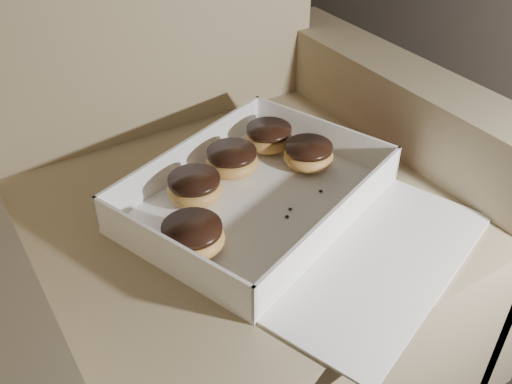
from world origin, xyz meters
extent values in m
cube|color=#94815E|center=(0.75, -0.20, 0.22)|extent=(0.76, 0.76, 0.44)
cube|color=#94815E|center=(0.34, -0.20, 0.29)|extent=(0.13, 0.76, 0.59)
cube|color=#94815E|center=(1.17, -0.20, 0.29)|extent=(0.13, 0.76, 0.59)
cube|color=white|center=(0.79, -0.24, 0.45)|extent=(0.52, 0.45, 0.01)
cube|color=white|center=(0.74, -0.10, 0.48)|extent=(0.41, 0.16, 0.06)
cube|color=white|center=(0.85, -0.39, 0.48)|extent=(0.41, 0.16, 0.06)
cube|color=white|center=(0.59, -0.32, 0.48)|extent=(0.12, 0.31, 0.06)
cube|color=white|center=(0.99, -0.17, 0.48)|extent=(0.12, 0.31, 0.06)
cube|color=#CA5172|center=(1.00, -0.17, 0.48)|extent=(0.11, 0.30, 0.05)
cube|color=white|center=(0.88, -0.48, 0.44)|extent=(0.46, 0.32, 0.01)
ellipsoid|color=gold|center=(0.80, -0.15, 0.47)|extent=(0.10, 0.10, 0.05)
cylinder|color=black|center=(0.80, -0.15, 0.49)|extent=(0.09, 0.09, 0.01)
ellipsoid|color=gold|center=(0.90, -0.11, 0.47)|extent=(0.09, 0.09, 0.05)
cylinder|color=black|center=(0.90, -0.11, 0.49)|extent=(0.09, 0.09, 0.01)
ellipsoid|color=gold|center=(0.70, -0.19, 0.47)|extent=(0.10, 0.10, 0.05)
cylinder|color=black|center=(0.70, -0.19, 0.49)|extent=(0.09, 0.09, 0.01)
ellipsoid|color=gold|center=(0.93, -0.21, 0.47)|extent=(0.09, 0.09, 0.05)
cylinder|color=black|center=(0.93, -0.21, 0.49)|extent=(0.09, 0.09, 0.01)
ellipsoid|color=gold|center=(0.64, -0.30, 0.47)|extent=(0.10, 0.10, 0.05)
cylinder|color=black|center=(0.64, -0.30, 0.50)|extent=(0.09, 0.09, 0.01)
ellipsoid|color=black|center=(0.83, -0.30, 0.45)|extent=(0.01, 0.01, 0.00)
ellipsoid|color=black|center=(0.92, -0.23, 0.45)|extent=(0.01, 0.01, 0.00)
ellipsoid|color=black|center=(0.93, -0.22, 0.45)|extent=(0.01, 0.01, 0.00)
ellipsoid|color=black|center=(0.81, -0.31, 0.45)|extent=(0.01, 0.01, 0.00)
ellipsoid|color=black|center=(0.90, -0.28, 0.45)|extent=(0.01, 0.01, 0.00)
camera|label=1|loc=(0.37, -0.91, 1.06)|focal=40.00mm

